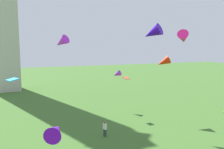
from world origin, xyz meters
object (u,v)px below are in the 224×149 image
(person_2, at_px, (105,128))
(kite_flying_5, at_px, (56,131))
(kite_flying_7, at_px, (126,78))
(kite_flying_4, at_px, (152,33))
(kite_flying_0, at_px, (61,42))
(kite_flying_1, at_px, (12,79))
(kite_flying_2, at_px, (163,62))
(kite_flying_8, at_px, (117,74))
(kite_flying_6, at_px, (183,38))

(person_2, bearing_deg, kite_flying_5, 135.49)
(kite_flying_7, bearing_deg, kite_flying_4, -171.47)
(kite_flying_5, distance_m, kite_flying_7, 19.66)
(kite_flying_0, distance_m, kite_flying_4, 12.56)
(kite_flying_1, distance_m, kite_flying_4, 18.42)
(kite_flying_2, height_order, kite_flying_8, kite_flying_2)
(kite_flying_0, bearing_deg, person_2, 165.53)
(kite_flying_4, distance_m, kite_flying_7, 7.88)
(kite_flying_5, bearing_deg, kite_flying_0, -80.81)
(kite_flying_1, bearing_deg, kite_flying_0, -65.20)
(kite_flying_7, bearing_deg, kite_flying_2, -128.76)
(kite_flying_0, bearing_deg, kite_flying_8, -169.76)
(kite_flying_4, distance_m, kite_flying_6, 5.35)
(kite_flying_4, xyz_separation_m, kite_flying_7, (-1.25, 4.68, -6.21))
(person_2, xyz_separation_m, kite_flying_8, (6.16, 10.20, 4.76))
(kite_flying_7, height_order, kite_flying_8, kite_flying_8)
(person_2, relative_size, kite_flying_7, 1.49)
(kite_flying_5, bearing_deg, person_2, -103.15)
(kite_flying_2, height_order, kite_flying_7, kite_flying_2)
(kite_flying_2, height_order, kite_flying_5, kite_flying_2)
(person_2, xyz_separation_m, kite_flying_1, (-9.35, -6.50, 6.96))
(kite_flying_0, xyz_separation_m, kite_flying_8, (11.27, 12.36, -4.85))
(kite_flying_0, bearing_deg, kite_flying_2, 161.57)
(kite_flying_1, distance_m, kite_flying_2, 21.65)
(kite_flying_7, bearing_deg, kite_flying_1, 123.06)
(kite_flying_7, xyz_separation_m, kite_flying_8, (0.49, 4.35, 0.03))
(kite_flying_4, xyz_separation_m, kite_flying_5, (-13.90, -10.34, -7.04))
(kite_flying_1, xyz_separation_m, kite_flying_7, (15.02, 12.35, -2.23))
(kite_flying_4, bearing_deg, kite_flying_7, -109.81)
(kite_flying_1, relative_size, kite_flying_8, 0.59)
(person_2, bearing_deg, kite_flying_1, 117.59)
(kite_flying_6, height_order, kite_flying_7, kite_flying_6)
(person_2, distance_m, kite_flying_5, 12.17)
(person_2, relative_size, kite_flying_1, 1.69)
(kite_flying_2, relative_size, kite_flying_5, 1.19)
(kite_flying_2, xyz_separation_m, kite_flying_8, (-3.92, 7.14, -2.31))
(kite_flying_0, height_order, kite_flying_6, kite_flying_6)
(kite_flying_5, bearing_deg, kite_flying_1, -24.33)
(kite_flying_0, relative_size, kite_flying_1, 1.63)
(kite_flying_0, height_order, kite_flying_1, kite_flying_0)
(kite_flying_0, bearing_deg, kite_flying_1, 8.29)
(kite_flying_2, relative_size, kite_flying_6, 0.78)
(kite_flying_0, relative_size, kite_flying_5, 0.92)
(kite_flying_0, bearing_deg, kite_flying_5, 37.67)
(kite_flying_6, bearing_deg, kite_flying_8, -8.64)
(kite_flying_6, bearing_deg, kite_flying_2, 12.16)
(kite_flying_7, bearing_deg, kite_flying_8, -12.78)
(kite_flying_1, bearing_deg, kite_flying_7, -71.46)
(person_2, xyz_separation_m, kite_flying_6, (12.23, 1.61, 10.39))
(kite_flying_4, xyz_separation_m, kite_flying_6, (5.31, 0.44, -0.55))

